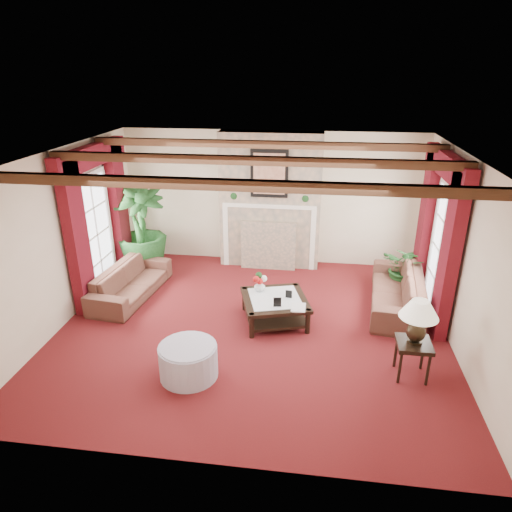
# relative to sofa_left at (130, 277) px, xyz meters

# --- Properties ---
(floor) EXTENTS (6.00, 6.00, 0.00)m
(floor) POSITION_rel_sofa_left_xyz_m (2.30, -0.76, -0.37)
(floor) COLOR #4A0D13
(floor) RESTS_ON ground
(ceiling) EXTENTS (6.00, 6.00, 0.00)m
(ceiling) POSITION_rel_sofa_left_xyz_m (2.30, -0.76, 2.33)
(ceiling) COLOR white
(ceiling) RESTS_ON floor
(back_wall) EXTENTS (6.00, 0.02, 2.70)m
(back_wall) POSITION_rel_sofa_left_xyz_m (2.30, 1.99, 0.98)
(back_wall) COLOR beige
(back_wall) RESTS_ON ground
(left_wall) EXTENTS (0.02, 5.50, 2.70)m
(left_wall) POSITION_rel_sofa_left_xyz_m (-0.70, -0.76, 0.98)
(left_wall) COLOR beige
(left_wall) RESTS_ON ground
(right_wall) EXTENTS (0.02, 5.50, 2.70)m
(right_wall) POSITION_rel_sofa_left_xyz_m (5.30, -0.76, 0.98)
(right_wall) COLOR beige
(right_wall) RESTS_ON ground
(ceiling_beams) EXTENTS (6.00, 3.00, 0.12)m
(ceiling_beams) POSITION_rel_sofa_left_xyz_m (2.30, -0.76, 2.27)
(ceiling_beams) COLOR #351E11
(ceiling_beams) RESTS_ON ceiling
(fireplace) EXTENTS (2.00, 0.52, 2.70)m
(fireplace) POSITION_rel_sofa_left_xyz_m (2.30, 1.79, 2.33)
(fireplace) COLOR tan
(fireplace) RESTS_ON ground
(french_door_left) EXTENTS (0.10, 1.10, 2.16)m
(french_door_left) POSITION_rel_sofa_left_xyz_m (-0.67, 0.24, 1.76)
(french_door_left) COLOR white
(french_door_left) RESTS_ON ground
(french_door_right) EXTENTS (0.10, 1.10, 2.16)m
(french_door_right) POSITION_rel_sofa_left_xyz_m (5.27, 0.24, 1.76)
(french_door_right) COLOR white
(french_door_right) RESTS_ON ground
(curtains_left) EXTENTS (0.20, 2.40, 2.55)m
(curtains_left) POSITION_rel_sofa_left_xyz_m (-0.56, 0.24, 2.18)
(curtains_left) COLOR #480915
(curtains_left) RESTS_ON ground
(curtains_right) EXTENTS (0.20, 2.40, 2.55)m
(curtains_right) POSITION_rel_sofa_left_xyz_m (5.16, 0.24, 2.18)
(curtains_right) COLOR #480915
(curtains_right) RESTS_ON ground
(sofa_left) EXTENTS (2.02, 0.98, 0.74)m
(sofa_left) POSITION_rel_sofa_left_xyz_m (0.00, 0.00, 0.00)
(sofa_left) COLOR #330E18
(sofa_left) RESTS_ON ground
(sofa_right) EXTENTS (2.23, 1.10, 0.82)m
(sofa_right) POSITION_rel_sofa_left_xyz_m (4.65, 0.23, 0.04)
(sofa_right) COLOR #330E18
(sofa_right) RESTS_ON ground
(potted_palm) EXTENTS (2.33, 2.51, 0.99)m
(potted_palm) POSITION_rel_sofa_left_xyz_m (-0.19, 1.13, 0.12)
(potted_palm) COLOR black
(potted_palm) RESTS_ON ground
(small_plant) EXTENTS (1.61, 1.61, 0.67)m
(small_plant) POSITION_rel_sofa_left_xyz_m (4.89, 0.92, -0.04)
(small_plant) COLOR black
(small_plant) RESTS_ON ground
(coffee_table) EXTENTS (1.24, 1.24, 0.41)m
(coffee_table) POSITION_rel_sofa_left_xyz_m (2.64, -0.53, -0.17)
(coffee_table) COLOR black
(coffee_table) RESTS_ON ground
(side_table) EXTENTS (0.56, 0.56, 0.52)m
(side_table) POSITION_rel_sofa_left_xyz_m (4.57, -1.70, -0.11)
(side_table) COLOR black
(side_table) RESTS_ON ground
(ottoman) EXTENTS (0.78, 0.78, 0.45)m
(ottoman) POSITION_rel_sofa_left_xyz_m (1.64, -2.10, -0.14)
(ottoman) COLOR #A09FB4
(ottoman) RESTS_ON ground
(table_lamp) EXTENTS (0.49, 0.49, 0.63)m
(table_lamp) POSITION_rel_sofa_left_xyz_m (4.57, -1.70, 0.46)
(table_lamp) COLOR black
(table_lamp) RESTS_ON side_table
(flower_vase) EXTENTS (0.22, 0.23, 0.18)m
(flower_vase) POSITION_rel_sofa_left_xyz_m (2.36, -0.31, 0.13)
(flower_vase) COLOR silver
(flower_vase) RESTS_ON coffee_table
(book) EXTENTS (0.22, 0.03, 0.30)m
(book) POSITION_rel_sofa_left_xyz_m (2.92, -0.80, 0.19)
(book) COLOR black
(book) RESTS_ON coffee_table
(photo_frame_a) EXTENTS (0.12, 0.04, 0.16)m
(photo_frame_a) POSITION_rel_sofa_left_xyz_m (2.70, -0.81, 0.12)
(photo_frame_a) COLOR black
(photo_frame_a) RESTS_ON coffee_table
(photo_frame_b) EXTENTS (0.11, 0.03, 0.13)m
(photo_frame_b) POSITION_rel_sofa_left_xyz_m (2.85, -0.49, 0.11)
(photo_frame_b) COLOR black
(photo_frame_b) RESTS_ON coffee_table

